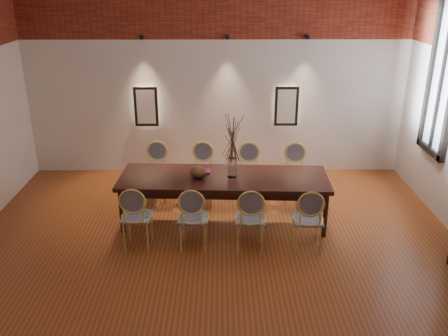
{
  "coord_description": "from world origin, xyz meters",
  "views": [
    {
      "loc": [
        0.08,
        -5.13,
        3.52
      ],
      "look_at": [
        0.12,
        1.0,
        1.05
      ],
      "focal_mm": 38.0,
      "sensor_mm": 36.0,
      "label": 1
    }
  ],
  "objects_px": {
    "vase": "(232,167)",
    "chair_far_c": "(249,174)",
    "chair_near_d": "(308,219)",
    "bowl": "(198,172)",
    "chair_far_b": "(202,173)",
    "chair_near_b": "(193,217)",
    "chair_far_a": "(156,173)",
    "dining_table": "(224,199)",
    "chair_near_a": "(137,216)",
    "chair_far_d": "(295,175)",
    "chair_near_c": "(250,218)",
    "book": "(202,171)"
  },
  "relations": [
    {
      "from": "vase",
      "to": "chair_far_c",
      "type": "bearing_deg",
      "value": 68.73
    },
    {
      "from": "chair_near_d",
      "to": "bowl",
      "type": "xyz_separation_m",
      "value": [
        -1.51,
        0.8,
        0.37
      ]
    },
    {
      "from": "chair_far_b",
      "to": "chair_near_b",
      "type": "bearing_deg",
      "value": 90.0
    },
    {
      "from": "chair_near_b",
      "to": "bowl",
      "type": "distance_m",
      "value": 0.82
    },
    {
      "from": "chair_near_b",
      "to": "chair_far_c",
      "type": "distance_m",
      "value": 1.74
    },
    {
      "from": "chair_far_a",
      "to": "chair_far_c",
      "type": "height_order",
      "value": "same"
    },
    {
      "from": "dining_table",
      "to": "chair_near_a",
      "type": "relative_size",
      "value": 3.31
    },
    {
      "from": "chair_far_a",
      "to": "vase",
      "type": "height_order",
      "value": "vase"
    },
    {
      "from": "chair_far_b",
      "to": "chair_far_d",
      "type": "height_order",
      "value": "same"
    },
    {
      "from": "dining_table",
      "to": "chair_far_a",
      "type": "bearing_deg",
      "value": 146.24
    },
    {
      "from": "chair_near_c",
      "to": "chair_far_a",
      "type": "distance_m",
      "value": 2.2
    },
    {
      "from": "chair_near_d",
      "to": "chair_near_a",
      "type": "bearing_deg",
      "value": 180.0
    },
    {
      "from": "chair_near_b",
      "to": "chair_far_d",
      "type": "bearing_deg",
      "value": 45.07
    },
    {
      "from": "chair_near_b",
      "to": "chair_far_d",
      "type": "height_order",
      "value": "same"
    },
    {
      "from": "chair_far_b",
      "to": "dining_table",
      "type": "bearing_deg",
      "value": 116.51
    },
    {
      "from": "chair_far_b",
      "to": "vase",
      "type": "relative_size",
      "value": 3.13
    },
    {
      "from": "chair_far_c",
      "to": "chair_far_d",
      "type": "distance_m",
      "value": 0.78
    },
    {
      "from": "chair_near_c",
      "to": "bowl",
      "type": "distance_m",
      "value": 1.12
    },
    {
      "from": "dining_table",
      "to": "chair_far_b",
      "type": "distance_m",
      "value": 0.88
    },
    {
      "from": "chair_far_d",
      "to": "vase",
      "type": "height_order",
      "value": "vase"
    },
    {
      "from": "chair_near_c",
      "to": "vase",
      "type": "bearing_deg",
      "value": 108.83
    },
    {
      "from": "chair_far_c",
      "to": "vase",
      "type": "xyz_separation_m",
      "value": [
        -0.3,
        -0.77,
        0.43
      ]
    },
    {
      "from": "chair_far_d",
      "to": "vase",
      "type": "relative_size",
      "value": 3.13
    },
    {
      "from": "dining_table",
      "to": "vase",
      "type": "xyz_separation_m",
      "value": [
        0.12,
        -0.01,
        0.53
      ]
    },
    {
      "from": "book",
      "to": "bowl",
      "type": "bearing_deg",
      "value": -102.18
    },
    {
      "from": "chair_far_c",
      "to": "vase",
      "type": "bearing_deg",
      "value": 71.17
    },
    {
      "from": "chair_far_c",
      "to": "chair_near_b",
      "type": "bearing_deg",
      "value": 63.49
    },
    {
      "from": "chair_far_a",
      "to": "chair_far_b",
      "type": "height_order",
      "value": "same"
    },
    {
      "from": "chair_near_c",
      "to": "chair_far_b",
      "type": "height_order",
      "value": "same"
    },
    {
      "from": "chair_far_b",
      "to": "chair_far_d",
      "type": "bearing_deg",
      "value": -180.0
    },
    {
      "from": "chair_near_a",
      "to": "chair_far_a",
      "type": "height_order",
      "value": "same"
    },
    {
      "from": "chair_near_d",
      "to": "vase",
      "type": "distance_m",
      "value": 1.37
    },
    {
      "from": "dining_table",
      "to": "chair_near_a",
      "type": "xyz_separation_m",
      "value": [
        -1.2,
        -0.73,
        0.09
      ]
    },
    {
      "from": "dining_table",
      "to": "chair_near_b",
      "type": "xyz_separation_m",
      "value": [
        -0.42,
        -0.76,
        0.09
      ]
    },
    {
      "from": "dining_table",
      "to": "chair_far_b",
      "type": "height_order",
      "value": "chair_far_b"
    },
    {
      "from": "chair_far_c",
      "to": "book",
      "type": "xyz_separation_m",
      "value": [
        -0.76,
        -0.59,
        0.3
      ]
    },
    {
      "from": "chair_far_b",
      "to": "bowl",
      "type": "xyz_separation_m",
      "value": [
        -0.02,
        -0.83,
        0.37
      ]
    },
    {
      "from": "chair_far_a",
      "to": "chair_near_c",
      "type": "bearing_deg",
      "value": 134.93
    },
    {
      "from": "chair_far_a",
      "to": "chair_far_b",
      "type": "bearing_deg",
      "value": -180.0
    },
    {
      "from": "chair_far_b",
      "to": "chair_far_c",
      "type": "xyz_separation_m",
      "value": [
        0.78,
        -0.03,
        0.0
      ]
    },
    {
      "from": "chair_near_a",
      "to": "book",
      "type": "xyz_separation_m",
      "value": [
        0.87,
        0.9,
        0.3
      ]
    },
    {
      "from": "chair_near_b",
      "to": "book",
      "type": "xyz_separation_m",
      "value": [
        0.09,
        0.93,
        0.3
      ]
    },
    {
      "from": "chair_far_d",
      "to": "book",
      "type": "bearing_deg",
      "value": 22.47
    },
    {
      "from": "chair_near_c",
      "to": "chair_far_d",
      "type": "bearing_deg",
      "value": 63.49
    },
    {
      "from": "dining_table",
      "to": "chair_far_a",
      "type": "xyz_separation_m",
      "value": [
        -1.13,
        0.83,
        0.09
      ]
    },
    {
      "from": "chair_near_a",
      "to": "chair_near_b",
      "type": "distance_m",
      "value": 0.78
    },
    {
      "from": "bowl",
      "to": "book",
      "type": "distance_m",
      "value": 0.22
    },
    {
      "from": "chair_far_b",
      "to": "book",
      "type": "height_order",
      "value": "chair_far_b"
    },
    {
      "from": "chair_far_a",
      "to": "vase",
      "type": "relative_size",
      "value": 3.13
    },
    {
      "from": "chair_near_c",
      "to": "chair_far_c",
      "type": "height_order",
      "value": "same"
    }
  ]
}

